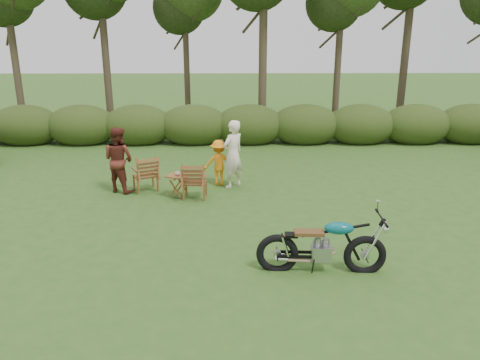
{
  "coord_description": "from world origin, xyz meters",
  "views": [
    {
      "loc": [
        -0.58,
        -7.58,
        3.79
      ],
      "look_at": [
        -0.45,
        1.6,
        0.9
      ],
      "focal_mm": 35.0,
      "sensor_mm": 36.0,
      "label": 1
    }
  ],
  "objects_px": {
    "cup": "(177,173)",
    "child": "(219,185)",
    "side_table": "(179,186)",
    "adult_a": "(233,187)",
    "motorcycle": "(320,270)",
    "lawn_chair_left": "(146,190)",
    "lawn_chair_right": "(195,198)",
    "adult_b": "(121,191)"
  },
  "relations": [
    {
      "from": "lawn_chair_right",
      "to": "lawn_chair_left",
      "type": "xyz_separation_m",
      "value": [
        -1.28,
        0.58,
        0.0
      ]
    },
    {
      "from": "lawn_chair_right",
      "to": "lawn_chair_left",
      "type": "distance_m",
      "value": 1.41
    },
    {
      "from": "adult_a",
      "to": "adult_b",
      "type": "bearing_deg",
      "value": -38.86
    },
    {
      "from": "motorcycle",
      "to": "child",
      "type": "distance_m",
      "value": 5.01
    },
    {
      "from": "lawn_chair_left",
      "to": "cup",
      "type": "bearing_deg",
      "value": 122.99
    },
    {
      "from": "adult_a",
      "to": "child",
      "type": "bearing_deg",
      "value": -73.0
    },
    {
      "from": "lawn_chair_right",
      "to": "cup",
      "type": "bearing_deg",
      "value": -3.17
    },
    {
      "from": "side_table",
      "to": "adult_a",
      "type": "relative_size",
      "value": 0.32
    },
    {
      "from": "adult_a",
      "to": "adult_b",
      "type": "height_order",
      "value": "adult_a"
    },
    {
      "from": "lawn_chair_left",
      "to": "child",
      "type": "height_order",
      "value": "child"
    },
    {
      "from": "lawn_chair_left",
      "to": "child",
      "type": "bearing_deg",
      "value": 167.65
    },
    {
      "from": "motorcycle",
      "to": "cup",
      "type": "bearing_deg",
      "value": 130.11
    },
    {
      "from": "motorcycle",
      "to": "cup",
      "type": "distance_m",
      "value": 4.67
    },
    {
      "from": "lawn_chair_left",
      "to": "motorcycle",
      "type": "bearing_deg",
      "value": 105.06
    },
    {
      "from": "lawn_chair_left",
      "to": "adult_b",
      "type": "bearing_deg",
      "value": -20.84
    },
    {
      "from": "motorcycle",
      "to": "child",
      "type": "xyz_separation_m",
      "value": [
        -1.82,
        4.67,
        0.0
      ]
    },
    {
      "from": "motorcycle",
      "to": "adult_b",
      "type": "bearing_deg",
      "value": 138.83
    },
    {
      "from": "lawn_chair_right",
      "to": "lawn_chair_left",
      "type": "height_order",
      "value": "lawn_chair_left"
    },
    {
      "from": "motorcycle",
      "to": "cup",
      "type": "xyz_separation_m",
      "value": [
        -2.78,
        3.7,
        0.6
      ]
    },
    {
      "from": "motorcycle",
      "to": "side_table",
      "type": "bearing_deg",
      "value": 129.87
    },
    {
      "from": "motorcycle",
      "to": "lawn_chair_right",
      "type": "height_order",
      "value": "motorcycle"
    },
    {
      "from": "adult_a",
      "to": "child",
      "type": "xyz_separation_m",
      "value": [
        -0.37,
        0.2,
        0.0
      ]
    },
    {
      "from": "motorcycle",
      "to": "lawn_chair_right",
      "type": "xyz_separation_m",
      "value": [
        -2.37,
        3.66,
        0.0
      ]
    },
    {
      "from": "motorcycle",
      "to": "lawn_chair_right",
      "type": "bearing_deg",
      "value": 126.15
    },
    {
      "from": "side_table",
      "to": "motorcycle",
      "type": "bearing_deg",
      "value": -53.36
    },
    {
      "from": "side_table",
      "to": "cup",
      "type": "relative_size",
      "value": 4.46
    },
    {
      "from": "motorcycle",
      "to": "cup",
      "type": "height_order",
      "value": "cup"
    },
    {
      "from": "adult_a",
      "to": "adult_b",
      "type": "distance_m",
      "value": 2.83
    },
    {
      "from": "lawn_chair_right",
      "to": "adult_b",
      "type": "relative_size",
      "value": 0.55
    },
    {
      "from": "motorcycle",
      "to": "adult_a",
      "type": "relative_size",
      "value": 1.16
    },
    {
      "from": "adult_a",
      "to": "child",
      "type": "relative_size",
      "value": 1.46
    },
    {
      "from": "lawn_chair_right",
      "to": "child",
      "type": "height_order",
      "value": "child"
    },
    {
      "from": "adult_b",
      "to": "child",
      "type": "height_order",
      "value": "adult_b"
    },
    {
      "from": "lawn_chair_left",
      "to": "cup",
      "type": "relative_size",
      "value": 7.37
    },
    {
      "from": "cup",
      "to": "child",
      "type": "xyz_separation_m",
      "value": [
        0.96,
        0.97,
        -0.6
      ]
    },
    {
      "from": "lawn_chair_left",
      "to": "adult_a",
      "type": "height_order",
      "value": "adult_a"
    },
    {
      "from": "lawn_chair_left",
      "to": "adult_b",
      "type": "distance_m",
      "value": 0.62
    },
    {
      "from": "side_table",
      "to": "adult_b",
      "type": "height_order",
      "value": "adult_b"
    },
    {
      "from": "lawn_chair_right",
      "to": "cup",
      "type": "relative_size",
      "value": 7.24
    },
    {
      "from": "cup",
      "to": "child",
      "type": "height_order",
      "value": "cup"
    },
    {
      "from": "cup",
      "to": "child",
      "type": "bearing_deg",
      "value": 45.18
    },
    {
      "from": "child",
      "to": "adult_a",
      "type": "bearing_deg",
      "value": 147.23
    }
  ]
}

